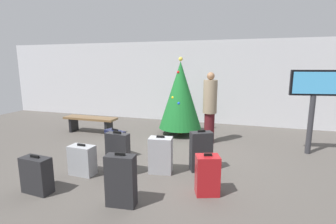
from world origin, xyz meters
The scene contains 14 objects.
ground_plane centered at (0.00, 0.00, 0.00)m, with size 16.00×16.00×0.00m, color #514C47.
back_wall centered at (0.00, 3.79, 1.42)m, with size 16.00×0.20×2.84m, color silver.
holiday_tree centered at (-0.24, 1.98, 1.16)m, with size 1.24×1.24×2.25m.
flight_info_kiosk centered at (3.02, 1.27, 1.38)m, with size 1.04×0.26×1.92m.
waiting_bench centered at (-2.85, 1.32, 0.36)m, with size 1.63×0.44×0.48m.
traveller_0 centered at (0.70, 1.41, 0.97)m, with size 0.50×0.50×1.85m.
suitcase_0 centered at (1.06, -1.29, 0.32)m, with size 0.43×0.38×0.68m.
suitcase_1 centered at (-1.56, -2.05, 0.30)m, with size 0.50×0.27×0.63m.
suitcase_2 centered at (-1.28, -1.26, 0.28)m, with size 0.48×0.28×0.60m.
suitcase_3 centered at (0.09, -0.74, 0.34)m, with size 0.47×0.33×0.73m.
suitcase_4 centered at (-0.65, -1.04, 0.40)m, with size 0.45×0.19×0.83m.
suitcase_5 centered at (-0.08, -1.99, 0.39)m, with size 0.45×0.25×0.81m.
suitcase_6 centered at (-1.15, -0.23, 0.30)m, with size 0.55×0.38×0.64m.
suitcase_7 centered at (0.81, -0.41, 0.39)m, with size 0.47×0.38×0.81m.
Camera 1 is at (1.57, -5.02, 2.04)m, focal length 26.89 mm.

